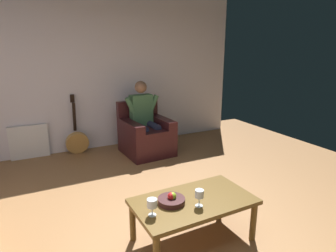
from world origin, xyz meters
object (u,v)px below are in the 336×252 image
at_px(person_seated, 144,115).
at_px(wine_glass_near, 152,204).
at_px(coffee_table, 193,205).
at_px(wine_glass_far, 199,195).
at_px(fruit_bowl, 171,200).
at_px(guitar, 77,141).
at_px(armchair, 146,136).

xyz_separation_m(person_seated, wine_glass_near, (0.96, 2.57, -0.14)).
distance_m(coffee_table, wine_glass_far, 0.21).
bearing_deg(wine_glass_far, fruit_bowl, -38.29).
bearing_deg(guitar, fruit_bowl, 97.39).
bearing_deg(wine_glass_far, person_seated, -101.24).
bearing_deg(fruit_bowl, coffee_table, 170.16).
xyz_separation_m(armchair, guitar, (1.10, -0.51, -0.09)).
height_order(coffee_table, fruit_bowl, fruit_bowl).
height_order(armchair, guitar, guitar).
bearing_deg(coffee_table, wine_glass_near, 8.33).
height_order(armchair, coffee_table, armchair).
xyz_separation_m(wine_glass_near, fruit_bowl, (-0.24, -0.10, -0.07)).
distance_m(armchair, wine_glass_near, 2.71).
bearing_deg(wine_glass_far, coffee_table, -97.98).
bearing_deg(fruit_bowl, person_seated, -106.27).
relative_size(person_seated, wine_glass_near, 8.29).
bearing_deg(person_seated, wine_glass_near, 66.01).
bearing_deg(person_seated, coffee_table, 75.06).
distance_m(armchair, fruit_bowl, 2.53).
distance_m(armchair, guitar, 1.22).
height_order(wine_glass_near, wine_glass_far, wine_glass_far).
distance_m(person_seated, coffee_table, 2.57).
xyz_separation_m(wine_glass_near, wine_glass_far, (-0.44, 0.05, 0.01)).
bearing_deg(guitar, coffee_table, 101.35).
bearing_deg(fruit_bowl, wine_glass_far, 141.71).
relative_size(guitar, wine_glass_near, 6.84).
bearing_deg(person_seated, guitar, -26.27).
bearing_deg(person_seated, armchair, 90.00).
bearing_deg(fruit_bowl, armchair, -106.63).
xyz_separation_m(coffee_table, wine_glass_far, (0.02, 0.12, 0.17)).
distance_m(person_seated, fruit_bowl, 2.58).
height_order(armchair, fruit_bowl, armchair).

